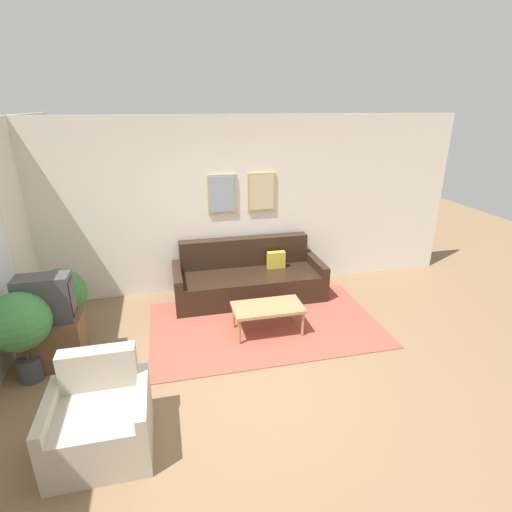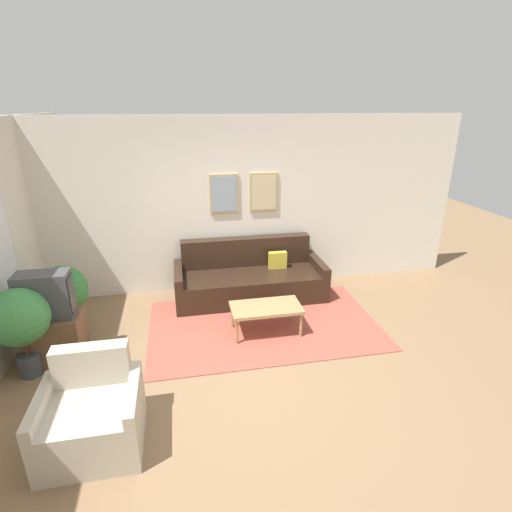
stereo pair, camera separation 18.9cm
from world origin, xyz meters
name	(u,v)px [view 1 (the left image)]	position (x,y,z in m)	size (l,w,h in m)	color
ground_plane	(249,384)	(0.00, 0.00, 0.00)	(16.00, 16.00, 0.00)	#846647
area_rug	(265,324)	(0.47, 1.16, 0.01)	(3.08, 1.89, 0.01)	#9E4C3D
wall_back	(214,207)	(0.01, 2.55, 1.35)	(8.00, 0.09, 2.70)	silver
couch	(249,279)	(0.45, 2.09, 0.29)	(2.28, 0.90, 0.87)	black
coffee_table	(268,309)	(0.46, 0.97, 0.35)	(0.91, 0.49, 0.39)	#A87F51
tv_stand	(54,342)	(-2.10, 0.88, 0.28)	(0.66, 0.45, 0.57)	brown
tv	(45,299)	(-2.09, 0.88, 0.84)	(0.57, 0.28, 0.54)	#424247
armchair	(100,421)	(-1.42, -0.53, 0.29)	(0.84, 0.76, 0.83)	#B2A893
potted_plant_tall	(20,324)	(-2.30, 0.63, 0.69)	(0.63, 0.63, 1.04)	#383D42
potted_plant_by_window	(61,295)	(-2.10, 1.49, 0.59)	(0.63, 0.63, 0.92)	#935638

